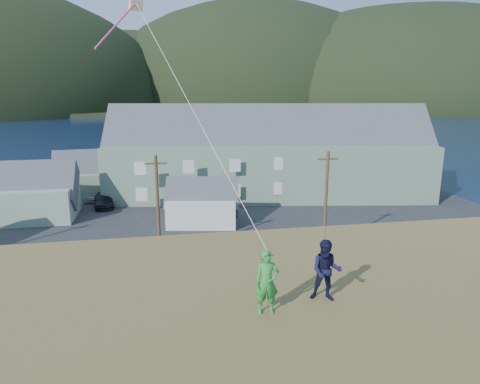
% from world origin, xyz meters
% --- Properties ---
extents(ground, '(900.00, 900.00, 0.00)m').
position_xyz_m(ground, '(0.00, 0.00, 0.00)').
color(ground, '#0A1638').
rests_on(ground, ground).
extents(grass_strip, '(110.00, 8.00, 0.10)m').
position_xyz_m(grass_strip, '(0.00, -2.00, 0.05)').
color(grass_strip, '#4C3D19').
rests_on(grass_strip, ground).
extents(waterfront_lot, '(72.00, 36.00, 0.12)m').
position_xyz_m(waterfront_lot, '(0.00, 17.00, 0.06)').
color(waterfront_lot, '#28282B').
rests_on(waterfront_lot, ground).
extents(wharf, '(26.00, 14.00, 0.90)m').
position_xyz_m(wharf, '(-6.00, 40.00, 0.45)').
color(wharf, gray).
rests_on(wharf, ground).
extents(far_shore, '(900.00, 320.00, 2.00)m').
position_xyz_m(far_shore, '(0.00, 330.00, 1.00)').
color(far_shore, black).
rests_on(far_shore, ground).
extents(far_hills, '(760.00, 265.00, 143.00)m').
position_xyz_m(far_hills, '(35.59, 279.38, 2.00)').
color(far_hills, black).
rests_on(far_hills, ground).
extents(lodge, '(39.67, 16.72, 13.53)m').
position_xyz_m(lodge, '(13.24, 21.09, 5.19)').
color(lodge, slate).
rests_on(lodge, waterfront_lot).
extents(shed_palegreen_near, '(9.91, 6.31, 7.18)m').
position_xyz_m(shed_palegreen_near, '(-13.12, 15.49, 2.70)').
color(shed_palegreen_near, gray).
rests_on(shed_palegreen_near, waterfront_lot).
extents(shed_white, '(7.72, 5.81, 5.57)m').
position_xyz_m(shed_white, '(4.21, 10.85, 2.16)').
color(shed_white, silver).
rests_on(shed_white, waterfront_lot).
extents(shed_palegreen_far, '(11.23, 7.25, 7.11)m').
position_xyz_m(shed_palegreen_far, '(-6.92, 23.71, 2.72)').
color(shed_palegreen_far, gray).
rests_on(shed_palegreen_far, waterfront_lot).
extents(utility_poles, '(32.90, 0.24, 9.59)m').
position_xyz_m(utility_poles, '(-3.03, 1.50, 4.49)').
color(utility_poles, '#47331E').
rests_on(utility_poles, waterfront_lot).
extents(parked_cars, '(26.21, 13.11, 1.54)m').
position_xyz_m(parked_cars, '(-10.67, 20.58, 0.86)').
color(parked_cars, '#B3B2B7').
rests_on(parked_cars, waterfront_lot).
extents(kite_flyer_green, '(0.66, 0.45, 1.75)m').
position_xyz_m(kite_flyer_green, '(3.22, -19.19, 8.08)').
color(kite_flyer_green, '#268D31').
rests_on(kite_flyer_green, hillside).
extents(kite_flyer_navy, '(1.04, 0.94, 1.77)m').
position_xyz_m(kite_flyer_navy, '(5.02, -18.79, 8.08)').
color(kite_flyer_navy, black).
rests_on(kite_flyer_navy, hillside).
extents(kite_rig, '(2.28, 3.73, 10.40)m').
position_xyz_m(kite_rig, '(-0.09, -12.61, 15.75)').
color(kite_rig, beige).
rests_on(kite_rig, ground).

